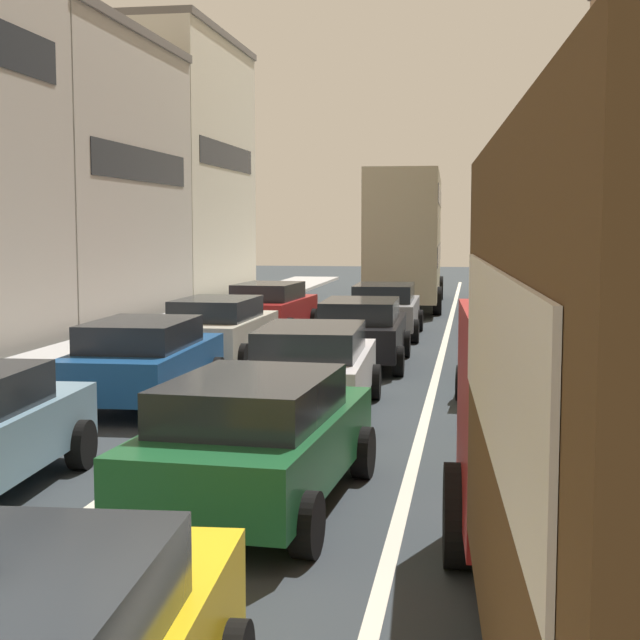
# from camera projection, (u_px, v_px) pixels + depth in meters

# --- Properties ---
(sidewalk_left) EXTENTS (2.60, 64.00, 0.14)m
(sidewalk_left) POSITION_uv_depth(u_px,v_px,m) (113.00, 345.00, 24.34)
(sidewalk_left) COLOR #AFAFAF
(sidewalk_left) RESTS_ON ground
(lane_stripe_left) EXTENTS (0.16, 60.00, 0.01)m
(lane_stripe_left) POSITION_uv_depth(u_px,v_px,m) (304.00, 351.00, 23.55)
(lane_stripe_left) COLOR silver
(lane_stripe_left) RESTS_ON ground
(lane_stripe_right) EXTENTS (0.16, 60.00, 0.01)m
(lane_stripe_right) POSITION_uv_depth(u_px,v_px,m) (442.00, 354.00, 23.01)
(lane_stripe_right) COLOR silver
(lane_stripe_right) RESTS_ON ground
(sedan_centre_lane_second) EXTENTS (2.29, 4.41, 1.49)m
(sedan_centre_lane_second) POSITION_uv_depth(u_px,v_px,m) (256.00, 437.00, 10.40)
(sedan_centre_lane_second) COLOR #19592D
(sedan_centre_lane_second) RESTS_ON ground
(hatchback_centre_lane_third) EXTENTS (2.18, 4.36, 1.49)m
(hatchback_centre_lane_third) POSITION_uv_depth(u_px,v_px,m) (312.00, 367.00, 15.57)
(hatchback_centre_lane_third) COLOR silver
(hatchback_centre_lane_third) RESTS_ON ground
(sedan_left_lane_third) EXTENTS (2.17, 4.35, 1.49)m
(sedan_left_lane_third) POSITION_uv_depth(u_px,v_px,m) (144.00, 359.00, 16.51)
(sedan_left_lane_third) COLOR #194C8C
(sedan_left_lane_third) RESTS_ON ground
(coupe_centre_lane_fourth) EXTENTS (2.14, 4.34, 1.49)m
(coupe_centre_lane_fourth) POSITION_uv_depth(u_px,v_px,m) (361.00, 330.00, 21.07)
(coupe_centre_lane_fourth) COLOR black
(coupe_centre_lane_fourth) RESTS_ON ground
(sedan_left_lane_fourth) EXTENTS (2.11, 4.32, 1.49)m
(sedan_left_lane_fourth) POSITION_uv_depth(u_px,v_px,m) (219.00, 328.00, 21.52)
(sedan_left_lane_fourth) COLOR beige
(sedan_left_lane_fourth) RESTS_ON ground
(sedan_centre_lane_fifth) EXTENTS (2.12, 4.33, 1.49)m
(sedan_centre_lane_fifth) POSITION_uv_depth(u_px,v_px,m) (384.00, 308.00, 26.67)
(sedan_centre_lane_fifth) COLOR gray
(sedan_centre_lane_fifth) RESTS_ON ground
(sedan_left_lane_fifth) EXTENTS (2.27, 4.40, 1.49)m
(sedan_left_lane_fifth) POSITION_uv_depth(u_px,v_px,m) (270.00, 307.00, 27.17)
(sedan_left_lane_fifth) COLOR #A51E1E
(sedan_left_lane_fifth) RESTS_ON ground
(sedan_right_lane_behind_truck) EXTENTS (2.08, 4.31, 1.49)m
(sedan_right_lane_behind_truck) POSITION_uv_depth(u_px,v_px,m) (551.00, 398.00, 12.74)
(sedan_right_lane_behind_truck) COLOR #B29319
(sedan_right_lane_behind_truck) RESTS_ON ground
(wagon_right_lane_far) EXTENTS (2.23, 4.38, 1.49)m
(wagon_right_lane_far) POSITION_uv_depth(u_px,v_px,m) (516.00, 348.00, 17.99)
(wagon_right_lane_far) COLOR #19592D
(wagon_right_lane_far) RESTS_ON ground
(bus_mid_queue_primary) EXTENTS (3.00, 10.56, 5.06)m
(bus_mid_queue_primary) POSITION_uv_depth(u_px,v_px,m) (406.00, 233.00, 36.25)
(bus_mid_queue_primary) COLOR #BFB793
(bus_mid_queue_primary) RESTS_ON ground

